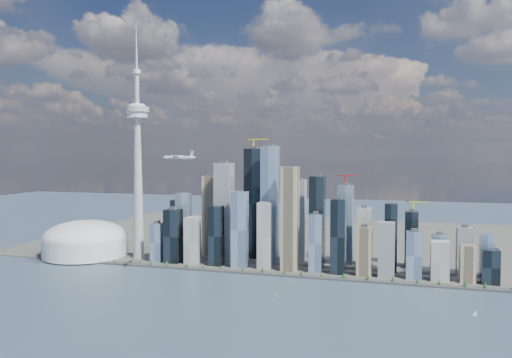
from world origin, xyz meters
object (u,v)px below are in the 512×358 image
(needle_tower, at_px, (138,160))
(airplane, at_px, (179,157))
(sailboat_west, at_px, (277,294))
(sailboat_east, at_px, (475,313))
(dome_stadium, at_px, (85,241))

(needle_tower, distance_m, airplane, 262.07)
(sailboat_west, bearing_deg, sailboat_east, 21.50)
(needle_tower, distance_m, sailboat_west, 498.73)
(needle_tower, relative_size, sailboat_east, 57.73)
(airplane, relative_size, sailboat_west, 6.52)
(dome_stadium, xyz_separation_m, sailboat_west, (530.21, -195.77, -36.25))
(airplane, bearing_deg, sailboat_east, -17.63)
(airplane, distance_m, sailboat_west, 314.96)
(dome_stadium, height_order, sailboat_west, dome_stadium)
(dome_stadium, distance_m, sailboat_east, 877.85)
(sailboat_west, bearing_deg, dome_stadium, -176.15)
(airplane, bearing_deg, needle_tower, 123.54)
(needle_tower, bearing_deg, dome_stadium, -175.91)
(sailboat_east, bearing_deg, airplane, 162.19)
(dome_stadium, relative_size, sailboat_west, 20.14)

